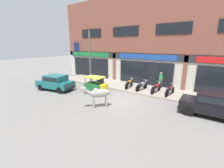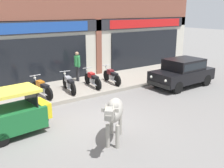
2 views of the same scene
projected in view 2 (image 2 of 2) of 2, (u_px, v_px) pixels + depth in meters
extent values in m
plane|color=slate|center=(92.00, 121.00, 9.59)|extent=(90.00, 90.00, 0.00)
cube|color=gray|center=(50.00, 93.00, 12.57)|extent=(19.00, 3.29, 0.17)
cube|color=beige|center=(34.00, 54.00, 13.63)|extent=(23.00, 0.55, 3.40)
cube|color=#28282D|center=(34.00, 28.00, 13.02)|extent=(22.08, 0.08, 0.64)
cube|color=black|center=(37.00, 61.00, 13.47)|extent=(5.83, 0.10, 2.40)
cube|color=#1E479E|center=(34.00, 28.00, 12.99)|extent=(6.13, 0.05, 0.52)
cube|color=brown|center=(99.00, 48.00, 15.54)|extent=(0.36, 0.12, 3.40)
cube|color=black|center=(147.00, 49.00, 17.76)|extent=(5.83, 0.10, 2.40)
cube|color=red|center=(148.00, 23.00, 17.28)|extent=(6.13, 0.05, 0.52)
ellipsoid|color=#9E998E|center=(114.00, 110.00, 7.87)|extent=(1.33, 1.38, 0.60)
sphere|color=#9E998E|center=(113.00, 106.00, 7.54)|extent=(0.32, 0.32, 0.32)
cylinder|color=#9E998E|center=(117.00, 137.00, 7.61)|extent=(0.12, 0.12, 0.72)
cylinder|color=#9E998E|center=(108.00, 136.00, 7.65)|extent=(0.12, 0.12, 0.72)
cylinder|color=#9E998E|center=(120.00, 124.00, 8.44)|extent=(0.12, 0.12, 0.72)
cylinder|color=#9E998E|center=(112.00, 124.00, 8.48)|extent=(0.12, 0.12, 0.72)
cylinder|color=#9E998E|center=(111.00, 116.00, 7.04)|extent=(0.49, 0.50, 0.43)
cube|color=#9E998E|center=(110.00, 114.00, 6.75)|extent=(0.41, 0.41, 0.26)
cube|color=slate|center=(109.00, 118.00, 6.59)|extent=(0.21, 0.21, 0.14)
cone|color=beige|center=(114.00, 107.00, 6.72)|extent=(0.12, 0.12, 0.19)
cone|color=beige|center=(106.00, 106.00, 6.75)|extent=(0.12, 0.12, 0.19)
cube|color=#9E998E|center=(116.00, 111.00, 6.79)|extent=(0.13, 0.12, 0.10)
cube|color=#9E998E|center=(104.00, 110.00, 6.83)|extent=(0.13, 0.12, 0.10)
cylinder|color=#9E998E|center=(117.00, 108.00, 8.63)|extent=(0.14, 0.15, 0.60)
cylinder|color=black|center=(178.00, 88.00, 12.63)|extent=(0.60, 0.19, 0.60)
cylinder|color=black|center=(156.00, 81.00, 13.74)|extent=(0.60, 0.19, 0.60)
cylinder|color=black|center=(206.00, 80.00, 13.93)|extent=(0.60, 0.19, 0.60)
cylinder|color=black|center=(185.00, 75.00, 15.05)|extent=(0.60, 0.19, 0.60)
cube|color=black|center=(182.00, 75.00, 13.76)|extent=(3.52, 1.64, 0.60)
cube|color=black|center=(184.00, 64.00, 13.65)|extent=(1.92, 1.46, 0.56)
cube|color=black|center=(184.00, 64.00, 13.65)|extent=(1.77, 1.48, 0.35)
cube|color=black|center=(158.00, 85.00, 12.83)|extent=(0.14, 1.52, 0.20)
cube|color=black|center=(202.00, 75.00, 14.80)|extent=(0.14, 1.52, 0.20)
sphere|color=silver|center=(166.00, 81.00, 12.36)|extent=(0.14, 0.14, 0.14)
sphere|color=silver|center=(151.00, 77.00, 13.11)|extent=(0.14, 0.14, 0.14)
cube|color=red|center=(210.00, 71.00, 14.34)|extent=(0.03, 0.16, 0.14)
cube|color=red|center=(195.00, 68.00, 15.11)|extent=(0.03, 0.16, 0.14)
cylinder|color=black|center=(42.00, 121.00, 9.07)|extent=(0.45, 0.16, 0.44)
cylinder|color=black|center=(1.00, 140.00, 7.72)|extent=(0.45, 0.16, 0.44)
cube|color=#19602D|center=(15.00, 118.00, 8.41)|extent=(1.80, 1.30, 0.70)
cube|color=yellow|center=(41.00, 108.00, 8.94)|extent=(0.43, 0.90, 0.52)
cylinder|color=black|center=(25.00, 92.00, 8.96)|extent=(0.04, 0.04, 0.55)
cylinder|color=black|center=(37.00, 100.00, 8.24)|extent=(0.04, 0.04, 0.55)
cube|color=#DBCC42|center=(11.00, 91.00, 8.13)|extent=(1.70, 1.23, 0.10)
cube|color=black|center=(31.00, 96.00, 8.60)|extent=(0.11, 0.93, 0.50)
cylinder|color=black|center=(36.00, 87.00, 12.11)|extent=(0.16, 0.57, 0.56)
cylinder|color=black|center=(49.00, 94.00, 11.21)|extent=(0.16, 0.57, 0.56)
cube|color=#B2B5BA|center=(42.00, 90.00, 11.64)|extent=(0.23, 0.34, 0.24)
cube|color=orange|center=(40.00, 83.00, 11.68)|extent=(0.28, 0.42, 0.24)
cube|color=black|center=(45.00, 86.00, 11.40)|extent=(0.27, 0.54, 0.12)
cylinder|color=#B2B5BA|center=(36.00, 82.00, 11.99)|extent=(0.07, 0.27, 0.59)
cylinder|color=#B2B5BA|center=(35.00, 75.00, 11.94)|extent=(0.52, 0.08, 0.03)
sphere|color=silver|center=(35.00, 78.00, 12.02)|extent=(0.12, 0.12, 0.12)
cylinder|color=#B2B5BA|center=(44.00, 94.00, 11.33)|extent=(0.11, 0.48, 0.06)
cylinder|color=black|center=(65.00, 83.00, 12.92)|extent=(0.19, 0.57, 0.56)
cylinder|color=black|center=(73.00, 89.00, 11.85)|extent=(0.19, 0.57, 0.56)
cube|color=#B2B5BA|center=(69.00, 85.00, 12.36)|extent=(0.25, 0.35, 0.24)
cube|color=#A8AAB2|center=(68.00, 79.00, 12.42)|extent=(0.30, 0.43, 0.24)
cube|color=black|center=(70.00, 81.00, 12.08)|extent=(0.30, 0.55, 0.12)
cylinder|color=#B2B5BA|center=(65.00, 77.00, 12.79)|extent=(0.08, 0.27, 0.59)
cylinder|color=#B2B5BA|center=(65.00, 71.00, 12.75)|extent=(0.52, 0.12, 0.03)
sphere|color=silver|center=(65.00, 73.00, 12.83)|extent=(0.12, 0.12, 0.12)
cylinder|color=#B2B5BA|center=(69.00, 89.00, 12.02)|extent=(0.14, 0.48, 0.06)
cylinder|color=black|center=(88.00, 79.00, 13.68)|extent=(0.16, 0.57, 0.56)
cylinder|color=black|center=(98.00, 84.00, 12.63)|extent=(0.16, 0.57, 0.56)
cube|color=#B2B5BA|center=(93.00, 81.00, 13.12)|extent=(0.23, 0.34, 0.24)
cube|color=red|center=(91.00, 75.00, 13.19)|extent=(0.28, 0.42, 0.24)
cube|color=black|center=(95.00, 77.00, 12.86)|extent=(0.28, 0.54, 0.12)
cylinder|color=#B2B5BA|center=(88.00, 73.00, 13.54)|extent=(0.07, 0.27, 0.59)
cylinder|color=#B2B5BA|center=(87.00, 68.00, 13.50)|extent=(0.52, 0.09, 0.03)
sphere|color=silver|center=(87.00, 70.00, 13.58)|extent=(0.12, 0.12, 0.12)
cylinder|color=#B2B5BA|center=(94.00, 84.00, 12.79)|extent=(0.11, 0.48, 0.06)
cylinder|color=black|center=(106.00, 75.00, 14.34)|extent=(0.17, 0.57, 0.56)
cylinder|color=black|center=(118.00, 81.00, 13.28)|extent=(0.17, 0.57, 0.56)
cube|color=#B2B5BA|center=(112.00, 77.00, 13.78)|extent=(0.24, 0.34, 0.24)
cube|color=maroon|center=(111.00, 72.00, 13.85)|extent=(0.29, 0.43, 0.24)
cube|color=black|center=(114.00, 74.00, 13.51)|extent=(0.29, 0.54, 0.12)
cylinder|color=#B2B5BA|center=(107.00, 70.00, 14.21)|extent=(0.07, 0.27, 0.59)
cylinder|color=#B2B5BA|center=(107.00, 65.00, 14.17)|extent=(0.52, 0.10, 0.03)
sphere|color=silver|center=(106.00, 67.00, 14.25)|extent=(0.12, 0.12, 0.12)
cylinder|color=#B2B5BA|center=(113.00, 81.00, 13.45)|extent=(0.12, 0.48, 0.06)
cylinder|color=#2D2D33|center=(78.00, 74.00, 14.13)|extent=(0.11, 0.11, 0.82)
cylinder|color=#2D2D33|center=(77.00, 73.00, 14.28)|extent=(0.11, 0.11, 0.82)
cylinder|color=#33934C|center=(77.00, 61.00, 14.02)|extent=(0.32, 0.32, 0.56)
cylinder|color=#33934C|center=(79.00, 62.00, 13.85)|extent=(0.08, 0.08, 0.56)
cylinder|color=#33934C|center=(76.00, 61.00, 14.20)|extent=(0.08, 0.08, 0.56)
sphere|color=tan|center=(77.00, 54.00, 13.91)|extent=(0.20, 0.20, 0.20)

